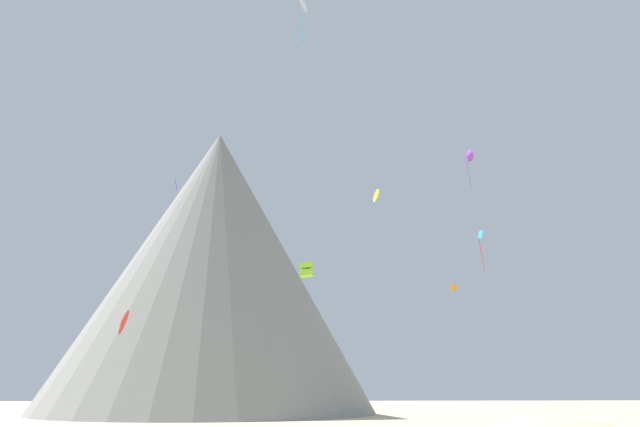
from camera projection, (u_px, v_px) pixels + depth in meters
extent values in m
cone|color=gray|center=(214.00, 265.00, 113.71)|extent=(61.23, 61.23, 52.12)
cone|color=gray|center=(268.00, 350.00, 112.22)|extent=(47.05, 47.05, 22.00)
cone|color=gray|center=(155.00, 351.00, 113.72)|extent=(44.06, 44.06, 21.88)
cone|color=red|center=(122.00, 322.00, 59.87)|extent=(1.30, 2.59, 2.49)
cube|color=#33BCDB|center=(481.00, 234.00, 77.32)|extent=(0.56, 0.69, 1.08)
cylinder|color=red|center=(482.00, 254.00, 76.62)|extent=(0.60, 0.31, 4.08)
cube|color=#5138B2|center=(176.00, 185.00, 89.45)|extent=(0.51, 0.86, 1.59)
cone|color=white|center=(302.00, 5.00, 57.32)|extent=(1.30, 1.61, 1.54)
cylinder|color=#33BCDB|center=(302.00, 31.00, 56.58)|extent=(0.56, 0.15, 3.90)
cube|color=#8CD133|center=(306.00, 273.00, 69.64)|extent=(1.75, 1.71, 0.78)
cube|color=#8CD133|center=(306.00, 266.00, 69.88)|extent=(1.75, 1.71, 0.78)
cone|color=purple|center=(469.00, 155.00, 91.49)|extent=(1.13, 1.91, 1.84)
cylinder|color=purple|center=(469.00, 174.00, 90.68)|extent=(0.68, 0.36, 3.99)
cube|color=orange|center=(453.00, 289.00, 89.24)|extent=(1.03, 1.00, 0.49)
cube|color=orange|center=(453.00, 286.00, 89.38)|extent=(1.03, 1.00, 0.49)
cone|color=yellow|center=(377.00, 196.00, 69.20)|extent=(1.02, 1.69, 1.61)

